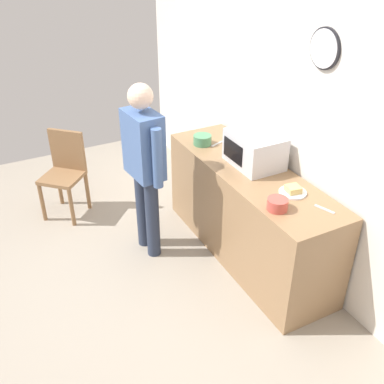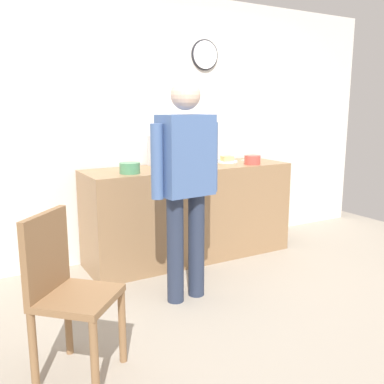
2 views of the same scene
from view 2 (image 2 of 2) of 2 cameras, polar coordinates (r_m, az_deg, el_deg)
The scene contains 11 objects.
ground_plane at distance 3.41m, azimuth 8.59°, elevation -14.90°, with size 6.00×6.00×0.00m, color #9E9384.
back_wall at distance 4.43m, azimuth -3.91°, elevation 8.74°, with size 5.40×0.13×2.60m.
kitchen_counter at distance 4.26m, azimuth -0.33°, elevation -2.74°, with size 2.08×0.62×0.93m, color #93704C.
microwave at distance 4.19m, azimuth -1.79°, elevation 5.54°, with size 0.50×0.39×0.30m.
sandwich_plate at distance 4.49m, azimuth 4.72°, elevation 4.26°, with size 0.23×0.23×0.07m.
salad_bowl at distance 4.36m, azimuth 8.10°, elevation 4.29°, with size 0.16×0.16×0.09m, color #C64C42.
cereal_bowl at distance 3.76m, azimuth -8.34°, elevation 3.21°, with size 0.18×0.18×0.10m, color #4C8E60.
fork_utensil at distance 3.92m, azimuth -8.16°, elevation 2.88°, with size 0.17×0.02×0.01m, color silver.
spoon_utensil at distance 4.73m, azimuth 7.35°, elevation 4.34°, with size 0.17×0.02×0.01m, color silver.
person_standing at distance 3.22m, azimuth -0.85°, elevation 2.23°, with size 0.59×0.28×1.70m.
wooden_chair at distance 2.50m, azimuth -16.68°, elevation -12.16°, with size 0.57×0.57×0.94m.
Camera 2 is at (-1.92, -2.38, 1.50)m, focal length 39.75 mm.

